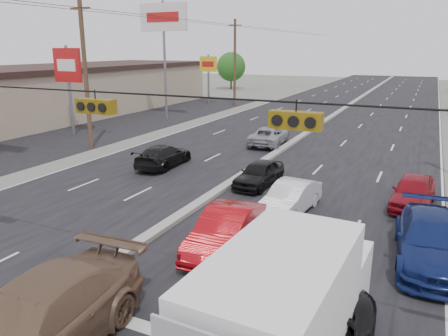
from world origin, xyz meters
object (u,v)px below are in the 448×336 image
at_px(queue_car_a, 259,174).
at_px(queue_car_b, 290,198).
at_px(pole_sign_mid, 68,70).
at_px(red_sedan, 226,231).
at_px(utility_pole_left_c, 235,63).
at_px(queue_car_d, 432,241).
at_px(utility_pole_left_b, 85,74).
at_px(tan_sedan, 33,325).
at_px(pole_sign_far, 208,68).
at_px(box_truck, 289,309).
at_px(tree_left_far, 231,67).
at_px(pole_sign_billboard, 163,25).
at_px(oncoming_near, 164,156).
at_px(oncoming_far, 269,136).
at_px(queue_car_e, 413,192).

height_order(queue_car_a, queue_car_b, queue_car_b).
relative_size(pole_sign_mid, red_sedan, 1.55).
height_order(utility_pole_left_c, queue_car_d, utility_pole_left_c).
height_order(utility_pole_left_b, tan_sedan, utility_pole_left_b).
xyz_separation_m(pole_sign_mid, pole_sign_far, (1.00, 22.00, -0.71)).
bearing_deg(box_truck, pole_sign_mid, 144.65).
bearing_deg(box_truck, tan_sedan, -156.97).
relative_size(tree_left_far, queue_car_a, 1.61).
relative_size(pole_sign_billboard, tree_left_far, 1.80).
xyz_separation_m(utility_pole_left_c, queue_car_b, (16.44, -31.29, -4.45)).
bearing_deg(utility_pole_left_b, queue_car_d, -21.60).
relative_size(pole_sign_billboard, box_truck, 1.74).
bearing_deg(queue_car_a, queue_car_d, -29.46).
height_order(utility_pole_left_b, pole_sign_billboard, pole_sign_billboard).
relative_size(queue_car_d, oncoming_near, 1.19).
bearing_deg(pole_sign_far, tree_left_far, 106.70).
xyz_separation_m(pole_sign_far, tree_left_far, (-6.00, 20.00, -0.69)).
bearing_deg(tan_sedan, utility_pole_left_b, 125.95).
bearing_deg(oncoming_far, queue_car_e, 131.50).
relative_size(queue_car_a, queue_car_b, 0.94).
bearing_deg(queue_car_e, pole_sign_far, 135.09).
bearing_deg(red_sedan, oncoming_near, 129.62).
bearing_deg(tan_sedan, red_sedan, 74.54).
relative_size(oncoming_near, oncoming_far, 0.94).
bearing_deg(tan_sedan, pole_sign_billboard, 115.00).
relative_size(red_sedan, queue_car_b, 1.13).
bearing_deg(pole_sign_far, queue_car_d, -52.97).
bearing_deg(queue_car_b, pole_sign_mid, 162.59).
xyz_separation_m(red_sedan, oncoming_near, (-8.04, 8.52, -0.10)).
bearing_deg(box_truck, pole_sign_far, 121.95).
xyz_separation_m(pole_sign_mid, oncoming_far, (15.60, 3.09, -4.45)).
bearing_deg(queue_car_a, tree_left_far, 120.22).
distance_m(pole_sign_billboard, queue_car_d, 33.26).
bearing_deg(queue_car_a, queue_car_e, 4.71).
bearing_deg(queue_car_b, queue_car_a, 136.94).
xyz_separation_m(utility_pole_left_c, pole_sign_billboard, (-2.00, -12.00, 3.76)).
bearing_deg(utility_pole_left_b, pole_sign_billboard, 98.75).
xyz_separation_m(pole_sign_billboard, oncoming_near, (9.46, -15.18, -8.22)).
distance_m(utility_pole_left_c, queue_car_e, 35.56).
distance_m(pole_sign_billboard, oncoming_near, 19.69).
relative_size(queue_car_b, queue_car_d, 0.75).
xyz_separation_m(utility_pole_left_b, pole_sign_mid, (-4.50, 3.00, 0.01)).
bearing_deg(oncoming_near, queue_car_b, 152.87).
bearing_deg(queue_car_e, oncoming_far, 141.02).
relative_size(pole_sign_mid, queue_car_b, 1.74).
bearing_deg(pole_sign_mid, utility_pole_left_c, 78.44).
xyz_separation_m(pole_sign_far, tan_sedan, (17.45, -42.50, -3.52)).
height_order(utility_pole_left_b, tree_left_far, utility_pole_left_b).
bearing_deg(tan_sedan, queue_car_a, 87.59).
relative_size(red_sedan, oncoming_far, 0.95).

